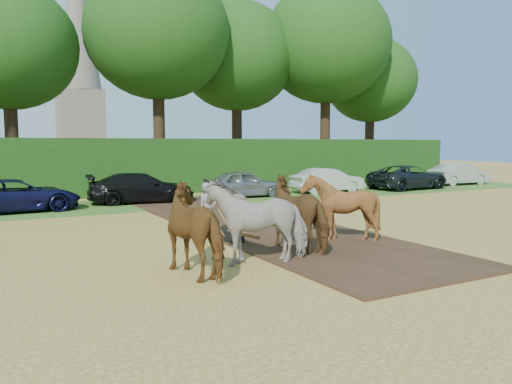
% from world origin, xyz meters
% --- Properties ---
extents(ground, '(120.00, 120.00, 0.00)m').
position_xyz_m(ground, '(0.00, 0.00, 0.00)').
color(ground, gold).
rests_on(ground, ground).
extents(earth_strip, '(4.50, 17.00, 0.05)m').
position_xyz_m(earth_strip, '(1.50, 7.00, 0.03)').
color(earth_strip, '#472D1C').
rests_on(earth_strip, ground).
extents(grass_verge, '(50.00, 5.00, 0.03)m').
position_xyz_m(grass_verge, '(0.00, 14.00, 0.01)').
color(grass_verge, '#38601E').
rests_on(grass_verge, ground).
extents(hedgerow, '(46.00, 1.60, 3.00)m').
position_xyz_m(hedgerow, '(0.00, 18.50, 1.50)').
color(hedgerow, '#14380F').
rests_on(hedgerow, ground).
extents(plough_team, '(6.42, 5.17, 1.92)m').
position_xyz_m(plough_team, '(-0.12, 2.40, 0.95)').
color(plough_team, brown).
rests_on(plough_team, ground).
extents(parked_cars, '(40.94, 3.43, 1.44)m').
position_xyz_m(parked_cars, '(3.37, 14.04, 0.70)').
color(parked_cars, silver).
rests_on(parked_cars, ground).
extents(treeline, '(48.70, 10.60, 14.21)m').
position_xyz_m(treeline, '(-1.69, 21.69, 8.97)').
color(treeline, '#382616').
rests_on(treeline, ground).
extents(church, '(5.20, 5.20, 27.00)m').
position_xyz_m(church, '(4.00, 55.00, 13.73)').
color(church, slate).
rests_on(church, ground).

